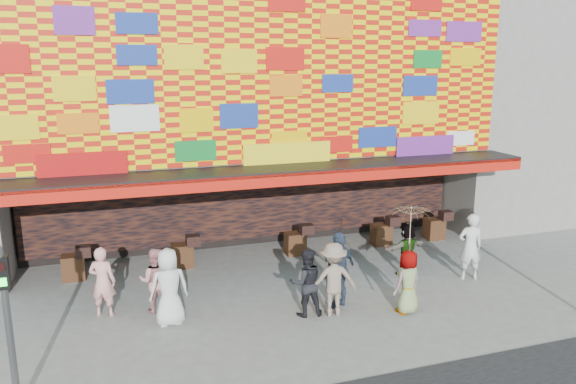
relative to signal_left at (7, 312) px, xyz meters
name	(u,v)px	position (x,y,z in m)	size (l,w,h in m)	color
ground	(319,322)	(6.20, 1.50, -1.86)	(90.00, 90.00, 0.00)	slate
shop_building	(234,81)	(6.20, 9.68, 3.37)	(15.20, 9.40, 10.00)	gray
neighbor_right	(544,58)	(19.20, 9.50, 4.14)	(11.00, 8.00, 12.00)	gray
signal_left	(7,312)	(0.00, 0.00, 0.00)	(0.22, 0.20, 3.00)	#59595B
ped_a	(169,287)	(2.91, 2.51, -0.95)	(0.89, 0.58, 1.81)	silver
ped_b	(102,282)	(1.47, 3.47, -1.01)	(0.62, 0.41, 1.70)	pink
ped_c	(306,283)	(6.04, 1.96, -1.04)	(0.80, 0.62, 1.64)	black
ped_d	(333,279)	(6.65, 1.79, -0.97)	(1.15, 0.66, 1.78)	gray
ped_e	(339,270)	(6.97, 2.16, -0.90)	(1.12, 0.47, 1.91)	#303D54
ped_f	(407,249)	(9.65, 3.52, -1.11)	(1.39, 0.44, 1.49)	gray
ped_g	(408,282)	(8.39, 1.33, -1.08)	(0.76, 0.49, 1.55)	gray
ped_h	(470,247)	(11.11, 2.68, -0.92)	(0.68, 0.45, 1.87)	silver
ped_i	(155,280)	(2.67, 3.28, -1.06)	(0.78, 0.61, 1.60)	#CF8886
parasol	(411,225)	(8.39, 1.33, 0.32)	(1.22, 1.24, 1.92)	beige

